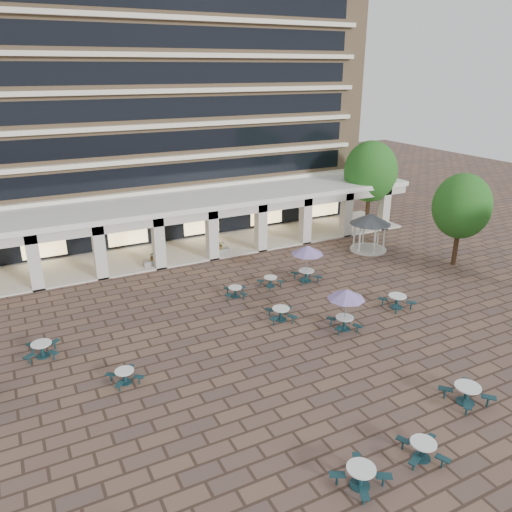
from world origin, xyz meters
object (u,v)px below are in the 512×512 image
object	(u,v)px
picnic_table_1	(423,449)
planter_right	(220,249)
picnic_table_2	(361,475)
gazebo	(370,223)
planter_left	(153,261)

from	to	relation	value
picnic_table_1	planter_right	size ratio (longest dim) A/B	1.35
picnic_table_2	gazebo	distance (m)	25.24
picnic_table_2	planter_right	size ratio (longest dim) A/B	1.39
gazebo	planter_left	size ratio (longest dim) A/B	2.21
planter_left	planter_right	size ratio (longest dim) A/B	1.00
picnic_table_2	planter_left	xyz separation A→B (m)	(-0.68, 23.90, -0.06)
gazebo	picnic_table_1	bearing A→B (deg)	-123.83
planter_left	planter_right	bearing A→B (deg)	0.00
picnic_table_2	gazebo	xyz separation A→B (m)	(15.98, 19.45, 1.85)
picnic_table_1	picnic_table_2	size ratio (longest dim) A/B	0.97
planter_left	planter_right	xyz separation A→B (m)	(5.44, 0.00, 0.04)
picnic_table_2	planter_left	bearing A→B (deg)	75.75
picnic_table_1	gazebo	world-z (taller)	gazebo
picnic_table_1	gazebo	size ratio (longest dim) A/B	0.61
picnic_table_2	planter_left	distance (m)	23.91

